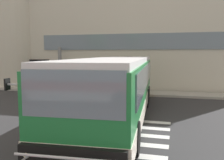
{
  "coord_description": "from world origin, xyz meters",
  "views": [
    {
      "loc": [
        4.33,
        -12.66,
        2.9
      ],
      "look_at": [
        1.09,
        -0.15,
        1.5
      ],
      "focal_mm": 39.34,
      "sensor_mm": 36.0,
      "label": 1
    }
  ],
  "objects_px": {
    "entry_support_column": "(60,67)",
    "bus_main_foreground": "(116,89)",
    "passenger_near_column": "(63,77)",
    "passenger_by_doorway": "(77,78)",
    "safety_bollard_yellow": "(149,90)"
  },
  "relations": [
    {
      "from": "entry_support_column",
      "to": "bus_main_foreground",
      "type": "bearing_deg",
      "value": -49.38
    },
    {
      "from": "entry_support_column",
      "to": "passenger_near_column",
      "type": "distance_m",
      "value": 1.54
    },
    {
      "from": "entry_support_column",
      "to": "passenger_by_doorway",
      "type": "distance_m",
      "value": 2.21
    },
    {
      "from": "passenger_near_column",
      "to": "passenger_by_doorway",
      "type": "relative_size",
      "value": 1.0
    },
    {
      "from": "bus_main_foreground",
      "to": "entry_support_column",
      "type": "bearing_deg",
      "value": 130.62
    },
    {
      "from": "bus_main_foreground",
      "to": "passenger_near_column",
      "type": "height_order",
      "value": "bus_main_foreground"
    },
    {
      "from": "entry_support_column",
      "to": "passenger_near_column",
      "type": "relative_size",
      "value": 1.96
    },
    {
      "from": "bus_main_foreground",
      "to": "safety_bollard_yellow",
      "type": "xyz_separation_m",
      "value": [
        0.82,
        5.77,
        -0.89
      ]
    },
    {
      "from": "safety_bollard_yellow",
      "to": "entry_support_column",
      "type": "bearing_deg",
      "value": 166.17
    },
    {
      "from": "bus_main_foreground",
      "to": "passenger_near_column",
      "type": "relative_size",
      "value": 7.21
    },
    {
      "from": "passenger_near_column",
      "to": "passenger_by_doorway",
      "type": "bearing_deg",
      "value": 8.82
    },
    {
      "from": "passenger_near_column",
      "to": "bus_main_foreground",
      "type": "bearing_deg",
      "value": -48.36
    },
    {
      "from": "bus_main_foreground",
      "to": "safety_bollard_yellow",
      "type": "distance_m",
      "value": 5.9
    },
    {
      "from": "passenger_near_column",
      "to": "passenger_by_doorway",
      "type": "height_order",
      "value": "same"
    },
    {
      "from": "bus_main_foreground",
      "to": "safety_bollard_yellow",
      "type": "height_order",
      "value": "bus_main_foreground"
    }
  ]
}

